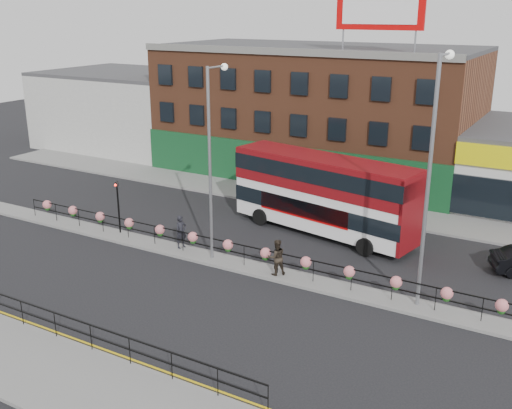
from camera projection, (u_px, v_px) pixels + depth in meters
The scene contains 17 objects.
ground at pixel (228, 264), 32.17m from camera, with size 120.00×120.00×0.00m, color black.
south_pavement at pixel (55, 375), 22.27m from camera, with size 60.00×4.00×0.15m, color gray.
north_pavement at pixel (320, 203), 42.03m from camera, with size 60.00×4.00×0.15m, color gray.
median at pixel (228, 262), 32.15m from camera, with size 60.00×1.60×0.15m, color gray.
yellow_line_inner at pixel (100, 348), 24.18m from camera, with size 60.00×0.10×0.01m, color gold.
yellow_line_outer at pixel (96, 350), 24.03m from camera, with size 60.00×0.10×0.01m, color gold.
brick_building at pixel (317, 111), 48.91m from camera, with size 25.00×12.21×10.30m.
warehouse_west at pixel (129, 109), 59.00m from camera, with size 15.50×12.00×7.30m.
billboard at pixel (380, 7), 39.23m from camera, with size 6.00×0.29×4.40m.
median_railing at pixel (228, 246), 31.85m from camera, with size 30.04×0.56×1.23m.
south_railing at pixel (54, 319), 24.50m from camera, with size 20.04×0.05×1.12m.
double_decker_bus at pixel (324, 188), 35.57m from camera, with size 12.09×4.99×4.77m.
pedestrian_a at pixel (181, 232), 33.67m from camera, with size 0.62×0.79×1.90m, color black.
pedestrian_b at pixel (277, 257), 30.24m from camera, with size 1.16×1.15×1.89m, color black.
lamp_column_west at pixel (212, 148), 30.93m from camera, with size 0.37×1.80×10.24m.
lamp_column_east at pixel (432, 162), 25.62m from camera, with size 0.40×1.97×11.25m.
traffic_light_median at pixel (118, 196), 35.52m from camera, with size 0.15×0.28×3.65m.
Camera 1 is at (16.05, -24.89, 13.05)m, focal length 42.00 mm.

